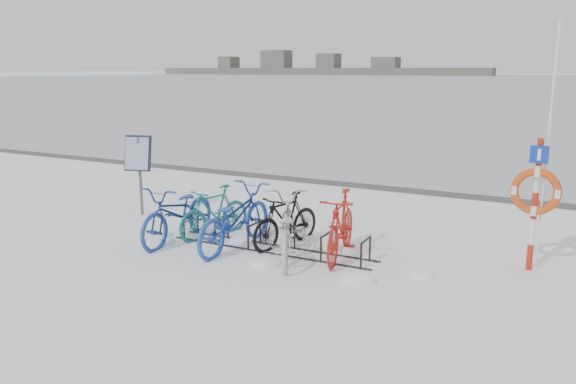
# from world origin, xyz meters

# --- Properties ---
(ground) EXTENTS (900.00, 900.00, 0.00)m
(ground) POSITION_xyz_m (0.00, 0.00, 0.00)
(ground) COLOR white
(ground) RESTS_ON ground
(ice_sheet) EXTENTS (400.00, 298.00, 0.02)m
(ice_sheet) POSITION_xyz_m (0.00, 155.00, 0.01)
(ice_sheet) COLOR #9EAAB3
(ice_sheet) RESTS_ON ground
(quay_edge) EXTENTS (400.00, 0.25, 0.10)m
(quay_edge) POSITION_xyz_m (0.00, 5.90, 0.05)
(quay_edge) COLOR #3F3F42
(quay_edge) RESTS_ON ground
(bike_rack) EXTENTS (4.00, 0.48, 0.46)m
(bike_rack) POSITION_xyz_m (0.00, 0.00, 0.18)
(bike_rack) COLOR black
(bike_rack) RESTS_ON ground
(info_board) EXTENTS (0.64, 0.39, 1.80)m
(info_board) POSITION_xyz_m (-3.81, 0.84, 1.30)
(info_board) COLOR #595B5E
(info_board) RESTS_ON ground
(lifebuoy_station) EXTENTS (0.76, 0.22, 3.94)m
(lifebuoy_station) POSITION_xyz_m (4.27, 0.96, 1.32)
(lifebuoy_station) COLOR #AF230E
(lifebuoy_station) RESTS_ON ground
(shoreline) EXTENTS (180.00, 12.00, 9.50)m
(shoreline) POSITION_xyz_m (-122.02, 260.00, 2.79)
(shoreline) COLOR #4C4C4C
(shoreline) RESTS_ON ground
(bike_0) EXTENTS (0.85, 2.23, 1.16)m
(bike_0) POSITION_xyz_m (-1.87, -0.28, 0.58)
(bike_0) COLOR navy
(bike_0) RESTS_ON ground
(bike_1) EXTENTS (0.93, 1.78, 1.03)m
(bike_1) POSITION_xyz_m (-1.41, 0.25, 0.52)
(bike_1) COLOR #186E74
(bike_1) RESTS_ON ground
(bike_2) EXTENTS (0.84, 2.27, 1.18)m
(bike_2) POSITION_xyz_m (-0.67, -0.18, 0.59)
(bike_2) COLOR #2045B2
(bike_2) RESTS_ON ground
(bike_3) EXTENTS (0.93, 1.78, 1.03)m
(bike_3) POSITION_xyz_m (0.11, 0.36, 0.52)
(bike_3) COLOR black
(bike_3) RESTS_ON ground
(bike_4) EXTENTS (1.61, 2.28, 1.14)m
(bike_4) POSITION_xyz_m (0.43, -0.25, 0.57)
(bike_4) COLOR #A6A9AE
(bike_4) RESTS_ON ground
(bike_5) EXTENTS (0.89, 2.05, 1.19)m
(bike_5) POSITION_xyz_m (1.26, 0.22, 0.60)
(bike_5) COLOR red
(bike_5) RESTS_ON ground
(snow_drifts) EXTENTS (5.56, 2.05, 0.21)m
(snow_drifts) POSITION_xyz_m (0.08, -0.28, 0.00)
(snow_drifts) COLOR white
(snow_drifts) RESTS_ON ground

